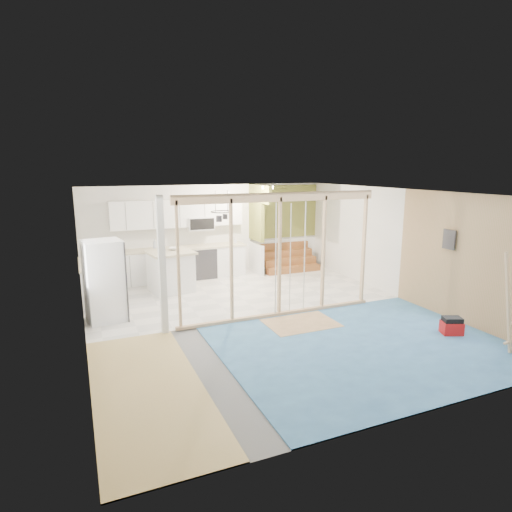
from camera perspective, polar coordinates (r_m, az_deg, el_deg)
name	(u,v)px	position (r m, az deg, el deg)	size (l,w,h in m)	color
room	(266,257)	(8.65, 1.37, -0.14)	(7.01, 8.01, 2.61)	slate
floor_overlays	(268,316)	(9.09, 1.59, -8.00)	(7.00, 8.00, 0.03)	beige
stud_frame	(255,244)	(8.50, -0.11, 1.64)	(4.66, 0.14, 2.60)	#DAB785
base_cabinets	(158,269)	(11.53, -12.99, -1.65)	(4.45, 2.24, 0.93)	white
upper_cabinets	(181,214)	(11.89, -10.03, 5.50)	(3.60, 0.41, 0.85)	white
green_partition	(278,240)	(12.83, 2.92, 2.17)	(2.25, 1.51, 2.60)	olive
pot_rack	(222,214)	(10.18, -4.62, 5.60)	(0.52, 0.52, 0.72)	black
sheathing_panel	(475,262)	(9.20, 27.12, -0.74)	(0.02, 4.00, 2.60)	tan
electrical_panel	(449,240)	(9.49, 24.37, 2.02)	(0.04, 0.30, 0.40)	#36363A
ceiling_light	(268,187)	(11.79, 1.57, 9.13)	(0.32, 0.32, 0.08)	#FFEABF
fridge	(105,281)	(9.13, -19.52, -3.19)	(0.82, 0.79, 1.67)	white
island	(171,272)	(10.92, -11.30, -2.05)	(1.21, 1.21, 1.04)	white
bowl	(175,249)	(10.94, -10.80, 0.97)	(0.28, 0.28, 0.07)	white
soap_bottle_a	(155,244)	(11.75, -13.35, 1.57)	(0.11, 0.11, 0.27)	silver
soap_bottle_b	(235,240)	(12.32, -2.77, 2.10)	(0.08, 0.08, 0.17)	silver
toolbox	(452,326)	(8.89, 24.64, -8.52)	(0.44, 0.39, 0.35)	#B71011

